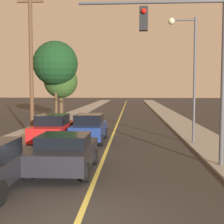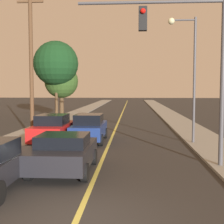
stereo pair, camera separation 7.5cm
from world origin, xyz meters
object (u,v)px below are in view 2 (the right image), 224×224
car_outer_lane_second (53,129)px  streetlamp_right (188,63)px  traffic_signal_mast (189,50)px  tree_left_far (61,82)px  utility_pole_left (31,62)px  tree_left_near (56,64)px  car_near_lane_second (89,128)px  car_near_lane_front (64,152)px

car_outer_lane_second → streetlamp_right: 8.25m
traffic_signal_mast → tree_left_far: bearing=115.8°
tree_left_far → utility_pole_left: bearing=-85.2°
car_outer_lane_second → tree_left_near: 14.61m
car_near_lane_second → traffic_signal_mast: size_ratio=0.65×
tree_left_near → tree_left_far: size_ratio=1.41×
traffic_signal_mast → tree_left_far: size_ratio=1.19×
car_near_lane_front → tree_left_far: size_ratio=0.71×
traffic_signal_mast → car_near_lane_second: bearing=129.2°
car_near_lane_front → traffic_signal_mast: (4.61, 0.98, 3.80)m
tree_left_far → car_near_lane_second: bearing=-70.8°
streetlamp_right → tree_left_far: (-10.26, 14.16, -0.67)m
streetlamp_right → tree_left_near: bearing=128.8°
utility_pole_left → tree_left_near: 11.67m
tree_left_near → tree_left_far: 2.05m
car_near_lane_front → car_near_lane_second: bearing=90.0°
streetlamp_right → tree_left_near: tree_left_near is taller
car_near_lane_second → utility_pole_left: 5.45m
car_outer_lane_second → utility_pole_left: utility_pole_left is taller
utility_pole_left → car_outer_lane_second: bearing=-46.8°
car_near_lane_front → car_near_lane_second: size_ratio=0.91×
car_near_lane_front → utility_pole_left: utility_pole_left is taller
car_near_lane_front → streetlamp_right: bearing=48.2°
traffic_signal_mast → utility_pole_left: size_ratio=0.74×
car_near_lane_front → streetlamp_right: 9.07m
traffic_signal_mast → utility_pole_left: (-8.31, 6.70, 0.14)m
streetlamp_right → tree_left_far: size_ratio=1.25×
car_near_lane_second → tree_left_near: 14.37m
car_near_lane_front → traffic_signal_mast: traffic_signal_mast is taller
car_near_lane_front → car_outer_lane_second: 6.07m
car_near_lane_front → utility_pole_left: size_ratio=0.44×
utility_pole_left → tree_left_near: size_ratio=1.15×
utility_pole_left → tree_left_far: bearing=94.8°
car_near_lane_front → car_near_lane_second: car_near_lane_second is taller
car_near_lane_front → tree_left_near: (-5.02, 19.24, 4.79)m
streetlamp_right → utility_pole_left: (-9.20, 1.52, 0.20)m
car_near_lane_second → tree_left_near: tree_left_near is taller
utility_pole_left → tree_left_near: (-1.33, 11.56, 0.86)m
tree_left_near → car_outer_lane_second: bearing=-76.9°
tree_left_near → car_near_lane_front: bearing=-75.4°
car_near_lane_front → tree_left_far: 21.09m
tree_left_near → streetlamp_right: bearing=-51.2°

